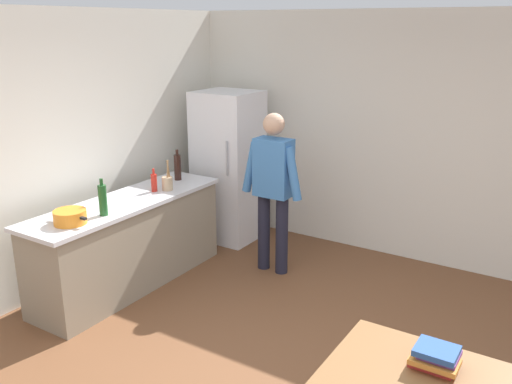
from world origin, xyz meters
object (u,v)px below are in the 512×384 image
object	(u,v)px
refrigerator	(228,167)
cooking_pot	(70,217)
utensil_jar	(167,183)
bottle_wine_dark	(178,167)
person	(273,183)
bottle_wine_green	(103,200)
book_stack	(435,358)
bottle_sauce_red	(154,182)

from	to	relation	value
refrigerator	cooking_pot	bearing A→B (deg)	-90.64
utensil_jar	bottle_wine_dark	xyz separation A→B (m)	(-0.16, 0.36, 0.07)
refrigerator	utensil_jar	world-z (taller)	refrigerator
person	bottle_wine_green	size ratio (longest dim) A/B	5.00
cooking_pot	utensil_jar	xyz separation A→B (m)	(0.05, 1.20, 0.02)
cooking_pot	book_stack	xyz separation A→B (m)	(3.16, -0.19, -0.14)
bottle_wine_green	book_stack	distance (m)	3.13
cooking_pot	book_stack	bearing A→B (deg)	-3.47
bottle_sauce_red	book_stack	distance (m)	3.45
cooking_pot	book_stack	distance (m)	3.17
person	bottle_wine_green	world-z (taller)	person
bottle_wine_dark	book_stack	world-z (taller)	bottle_wine_dark
bottle_wine_dark	person	bearing A→B (deg)	11.30
bottle_wine_dark	bottle_wine_green	distance (m)	1.27
utensil_jar	book_stack	world-z (taller)	utensil_jar
cooking_pot	bottle_wine_green	distance (m)	0.33
bottle_wine_dark	bottle_wine_green	bearing A→B (deg)	-81.32
cooking_pot	refrigerator	bearing A→B (deg)	89.36
book_stack	person	bearing A→B (deg)	138.01
bottle_wine_dark	bottle_wine_green	size ratio (longest dim) A/B	1.00
refrigerator	book_stack	size ratio (longest dim) A/B	6.96
person	bottle_sauce_red	xyz separation A→B (m)	(-1.01, -0.68, 0.02)
cooking_pot	bottle_wine_green	bearing A→B (deg)	75.30
person	bottle_sauce_red	size ratio (longest dim) A/B	7.08
utensil_jar	bottle_wine_green	distance (m)	0.90
refrigerator	utensil_jar	xyz separation A→B (m)	(0.02, -1.13, 0.08)
utensil_jar	bottle_wine_green	bearing A→B (deg)	-88.09
person	bottle_wine_green	bearing A→B (deg)	-121.36
cooking_pot	utensil_jar	bearing A→B (deg)	87.61
cooking_pot	book_stack	world-z (taller)	cooking_pot
refrigerator	bottle_wine_green	world-z (taller)	refrigerator
utensil_jar	person	bearing A→B (deg)	31.83
book_stack	utensil_jar	bearing A→B (deg)	155.90
cooking_pot	bottle_wine_green	size ratio (longest dim) A/B	1.18
bottle_wine_dark	refrigerator	bearing A→B (deg)	79.90
refrigerator	cooking_pot	distance (m)	2.33
refrigerator	bottle_sauce_red	world-z (taller)	refrigerator
person	bottle_wine_green	xyz separation A→B (m)	(-0.90, -1.47, 0.07)
bottle_wine_dark	utensil_jar	bearing A→B (deg)	-65.69
refrigerator	person	world-z (taller)	refrigerator
utensil_jar	bottle_wine_dark	size ratio (longest dim) A/B	0.94
refrigerator	cooking_pot	world-z (taller)	refrigerator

